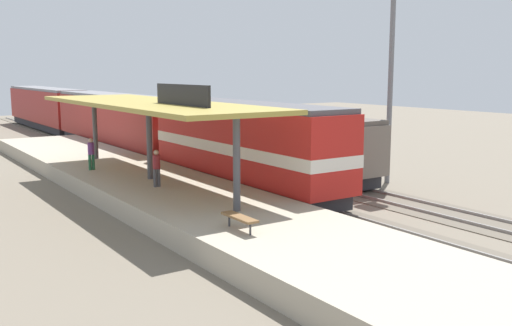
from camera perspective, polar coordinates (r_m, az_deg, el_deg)
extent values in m
plane|color=#706656|center=(32.28, 0.42, -1.91)|extent=(120.00, 120.00, 0.00)
cube|color=#5F5649|center=(31.21, -2.61, -2.27)|extent=(3.20, 110.00, 0.04)
cube|color=gray|center=(30.83, -3.75, -2.31)|extent=(0.10, 110.00, 0.16)
cube|color=gray|center=(31.57, -1.49, -2.02)|extent=(0.10, 110.00, 0.16)
cube|color=#5F5649|center=(33.80, 4.05, -1.40)|extent=(3.20, 110.00, 0.04)
cube|color=gray|center=(33.35, 3.08, -1.43)|extent=(0.10, 110.00, 0.16)
cube|color=gray|center=(34.23, 5.00, -1.18)|extent=(0.10, 110.00, 0.16)
cube|color=#A89E89|center=(29.03, -10.38, -2.41)|extent=(6.00, 44.00, 0.90)
cylinder|color=#47474C|center=(21.65, -1.93, -0.12)|extent=(0.28, 0.28, 3.60)
cylinder|color=#47474C|center=(28.67, -10.50, 2.00)|extent=(0.28, 0.28, 3.60)
cylinder|color=#47474C|center=(36.10, -15.64, 3.25)|extent=(0.28, 0.28, 3.60)
cube|color=#A38E3D|center=(28.50, -10.61, 5.79)|extent=(5.20, 18.00, 0.20)
cube|color=black|center=(25.22, -7.34, 6.71)|extent=(0.12, 4.80, 0.90)
cylinder|color=#333338|center=(18.77, -0.57, -6.54)|extent=(0.07, 0.07, 0.42)
cylinder|color=#333338|center=(19.82, -2.66, -5.69)|extent=(0.07, 0.07, 0.42)
cube|color=brown|center=(19.23, -1.65, -5.39)|extent=(0.44, 1.70, 0.08)
cube|color=#28282D|center=(29.99, -1.26, -1.78)|extent=(2.60, 13.60, 0.70)
cube|color=red|center=(29.66, -1.27, 2.21)|extent=(2.90, 14.40, 3.50)
cube|color=#4C4C51|center=(29.50, -1.28, 5.82)|extent=(2.78, 14.11, 0.24)
cube|color=silver|center=(29.69, -1.27, 1.71)|extent=(2.93, 14.43, 0.56)
cube|color=#28282D|center=(45.97, -13.56, 1.78)|extent=(2.60, 19.20, 0.70)
cube|color=maroon|center=(45.77, -13.65, 4.26)|extent=(2.90, 20.00, 3.30)
cube|color=slate|center=(45.66, -13.74, 6.48)|extent=(2.78, 19.60, 0.24)
cube|color=#28282D|center=(65.75, -20.02, 3.62)|extent=(2.60, 19.20, 0.70)
cube|color=maroon|center=(65.61, -20.11, 5.36)|extent=(2.90, 20.00, 3.30)
cube|color=slate|center=(65.53, -20.20, 6.90)|extent=(2.78, 19.60, 0.24)
cube|color=#28282D|center=(33.79, 3.96, -0.56)|extent=(2.50, 11.20, 0.70)
cube|color=#6B6056|center=(33.55, 3.99, 2.22)|extent=(2.80, 12.00, 2.60)
cube|color=#554D45|center=(33.41, 4.01, 4.64)|extent=(2.69, 11.76, 0.24)
cylinder|color=slate|center=(32.42, 13.17, 7.69)|extent=(0.28, 0.28, 11.00)
cylinder|color=#4C4C51|center=(26.77, -9.97, -1.47)|extent=(0.16, 0.16, 0.84)
cylinder|color=#4C4C51|center=(26.85, -9.62, -1.43)|extent=(0.16, 0.16, 0.84)
cylinder|color=maroon|center=(26.69, -9.83, 0.11)|extent=(0.34, 0.34, 0.64)
sphere|color=tan|center=(26.62, -9.86, 1.04)|extent=(0.23, 0.23, 0.23)
cylinder|color=#23603D|center=(32.14, -16.12, 0.07)|extent=(0.16, 0.16, 0.84)
cylinder|color=#23603D|center=(32.20, -15.81, 0.10)|extent=(0.16, 0.16, 0.84)
cylinder|color=#663375|center=(32.07, -16.02, 1.39)|extent=(0.34, 0.34, 0.64)
sphere|color=tan|center=(32.01, -16.06, 2.16)|extent=(0.23, 0.23, 0.23)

